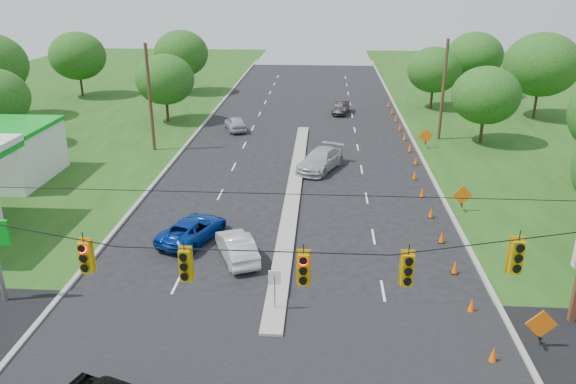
{
  "coord_description": "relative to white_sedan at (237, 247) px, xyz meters",
  "views": [
    {
      "loc": [
        2.0,
        -15.46,
        14.07
      ],
      "look_at": [
        0.09,
        13.59,
        2.8
      ],
      "focal_mm": 35.0,
      "sensor_mm": 36.0,
      "label": 1
    }
  ],
  "objects": [
    {
      "name": "tree_6",
      "position": [
        -13.56,
        44.15,
        4.26
      ],
      "size": [
        6.72,
        6.72,
        7.84
      ],
      "color": "black",
      "rests_on": "ground"
    },
    {
      "name": "cone_6",
      "position": [
        11.2,
        13.15,
        -0.35
      ],
      "size": [
        0.32,
        0.32,
        0.7
      ],
      "primitive_type": "cone",
      "color": "#FD5C04",
      "rests_on": "ground"
    },
    {
      "name": "dark_car_receding",
      "position": [
        6.26,
        34.03,
        -0.03
      ],
      "size": [
        2.06,
        4.25,
        1.34
      ],
      "primitive_type": "imported",
      "rotation": [
        0.0,
        0.0,
        -0.16
      ],
      "color": "black",
      "rests_on": "ground"
    },
    {
      "name": "tree_12",
      "position": [
        16.44,
        37.15,
        3.64
      ],
      "size": [
        5.88,
        5.88,
        6.86
      ],
      "color": "black",
      "rests_on": "ground"
    },
    {
      "name": "cone_4",
      "position": [
        11.2,
        6.15,
        -0.35
      ],
      "size": [
        0.32,
        0.32,
        0.7
      ],
      "primitive_type": "cone",
      "color": "#FD5C04",
      "rests_on": "ground"
    },
    {
      "name": "tree_4",
      "position": [
        -25.56,
        41.15,
        4.26
      ],
      "size": [
        6.72,
        6.72,
        7.84
      ],
      "color": "black",
      "rests_on": "ground"
    },
    {
      "name": "work_sign_1",
      "position": [
        13.24,
        7.15,
        0.39
      ],
      "size": [
        1.27,
        0.58,
        1.37
      ],
      "color": "black",
      "rests_on": "ground"
    },
    {
      "name": "blue_pickup",
      "position": [
        -2.83,
        2.06,
        -0.03
      ],
      "size": [
        3.8,
        5.31,
        1.34
      ],
      "primitive_type": "imported",
      "rotation": [
        0.0,
        0.0,
        2.78
      ],
      "color": "navy",
      "rests_on": "ground"
    },
    {
      "name": "cone_3",
      "position": [
        11.2,
        2.65,
        -0.35
      ],
      "size": [
        0.32,
        0.32,
        0.7
      ],
      "primitive_type": "cone",
      "color": "#FD5C04",
      "rests_on": "ground"
    },
    {
      "name": "work_sign_2",
      "position": [
        13.24,
        21.15,
        0.39
      ],
      "size": [
        1.27,
        0.58,
        1.37
      ],
      "color": "black",
      "rests_on": "ground"
    },
    {
      "name": "median",
      "position": [
        2.44,
        10.15,
        -0.7
      ],
      "size": [
        1.0,
        34.0,
        0.18
      ],
      "primitive_type": "cube",
      "color": "gray",
      "rests_on": "ground"
    },
    {
      "name": "tree_11",
      "position": [
        22.44,
        44.15,
        4.26
      ],
      "size": [
        6.72,
        6.72,
        7.84
      ],
      "color": "black",
      "rests_on": "ground"
    },
    {
      "name": "silver_car_far",
      "position": [
        4.24,
        14.94,
        0.09
      ],
      "size": [
        4.16,
        5.88,
        1.58
      ],
      "primitive_type": "imported",
      "rotation": [
        0.0,
        0.0,
        -0.4
      ],
      "color": "#B2B3B8",
      "rests_on": "ground"
    },
    {
      "name": "curb_left",
      "position": [
        -7.66,
        19.15,
        -0.7
      ],
      "size": [
        0.25,
        110.0,
        0.16
      ],
      "primitive_type": "cube",
      "color": "gray",
      "rests_on": "ground"
    },
    {
      "name": "curb_right",
      "position": [
        12.54,
        19.15,
        -0.7
      ],
      "size": [
        0.25,
        110.0,
        0.16
      ],
      "primitive_type": "cube",
      "color": "gray",
      "rests_on": "ground"
    },
    {
      "name": "cone_9",
      "position": [
        11.8,
        23.65,
        -0.35
      ],
      "size": [
        0.32,
        0.32,
        0.7
      ],
      "primitive_type": "cone",
      "color": "#FD5C04",
      "rests_on": "ground"
    },
    {
      "name": "white_sedan",
      "position": [
        0.0,
        0.0,
        0.0
      ],
      "size": [
        3.0,
        4.48,
        1.4
      ],
      "primitive_type": "imported",
      "rotation": [
        0.0,
        0.0,
        3.54
      ],
      "color": "silver",
      "rests_on": "ground"
    },
    {
      "name": "work_sign_0",
      "position": [
        13.24,
        -6.85,
        0.39
      ],
      "size": [
        1.27,
        0.58,
        1.37
      ],
      "color": "black",
      "rests_on": "ground"
    },
    {
      "name": "utility_pole_far_right",
      "position": [
        14.94,
        24.15,
        3.8
      ],
      "size": [
        0.28,
        0.28,
        9.0
      ],
      "primitive_type": "cylinder",
      "color": "#422D1C",
      "rests_on": "ground"
    },
    {
      "name": "median_sign",
      "position": [
        2.44,
        -4.85,
        0.77
      ],
      "size": [
        0.55,
        0.06,
        2.05
      ],
      "color": "gray",
      "rests_on": "ground"
    },
    {
      "name": "cone_8",
      "position": [
        11.8,
        20.15,
        -0.35
      ],
      "size": [
        0.32,
        0.32,
        0.7
      ],
      "primitive_type": "cone",
      "color": "#FD5C04",
      "rests_on": "ground"
    },
    {
      "name": "cone_0",
      "position": [
        11.2,
        -7.85,
        -0.35
      ],
      "size": [
        0.32,
        0.32,
        0.7
      ],
      "primitive_type": "cone",
      "color": "#FD5C04",
      "rests_on": "ground"
    },
    {
      "name": "utility_pole_far_left",
      "position": [
        -10.06,
        19.15,
        3.8
      ],
      "size": [
        0.28,
        0.28,
        9.0
      ],
      "primitive_type": "cylinder",
      "color": "#422D1C",
      "rests_on": "ground"
    },
    {
      "name": "silver_car_oncoming",
      "position": [
        -4.11,
        26.23,
        -0.01
      ],
      "size": [
        2.91,
        4.35,
        1.38
      ],
      "primitive_type": "imported",
      "rotation": [
        0.0,
        0.0,
        3.49
      ],
      "color": "#AEA8BF",
      "rests_on": "ground"
    },
    {
      "name": "cone_12",
      "position": [
        11.8,
        34.15,
        -0.35
      ],
      "size": [
        0.32,
        0.32,
        0.7
      ],
      "primitive_type": "cone",
      "color": "#FD5C04",
      "rests_on": "ground"
    },
    {
      "name": "cone_11",
      "position": [
        11.8,
        30.65,
        -0.35
      ],
      "size": [
        0.32,
        0.32,
        0.7
      ],
      "primitive_type": "cone",
      "color": "#FD5C04",
      "rests_on": "ground"
    },
    {
      "name": "tree_10",
      "position": [
        26.44,
        33.15,
        4.88
      ],
      "size": [
        7.56,
        7.56,
        8.82
      ],
      "color": "black",
      "rests_on": "ground"
    },
    {
      "name": "signal_span",
      "position": [
        2.39,
        -11.85,
        4.27
      ],
      "size": [
        25.6,
        0.32,
        9.0
      ],
      "color": "#422D1C",
      "rests_on": "ground"
    },
    {
      "name": "cone_7",
      "position": [
        11.8,
        16.65,
        -0.35
      ],
      "size": [
        0.32,
        0.32,
        0.7
      ],
      "primitive_type": "cone",
      "color": "#FD5C04",
      "rests_on": "ground"
    },
    {
      "name": "cone_13",
      "position": [
        11.8,
        37.65,
        -0.35
      ],
      "size": [
        0.32,
        0.32,
        0.7
      ],
      "primitive_type": "cone",
      "color": "#FD5C04",
      "rests_on": "ground"
    },
    {
      "name": "tree_9",
      "position": [
        18.44,
        23.15,
        3.64
      ],
      "size": [
        5.88,
        5.88,
        6.86
      ],
      "color": "black",
      "rests_on": "ground"
    },
    {
      "name": "cone_5",
      "position": [
        11.2,
        9.65,
        -0.35
      ],
      "size": [
        0.32,
        0.32,
        0.7
      ],
      "primitive_type": "cone",
      "color": "#FD5C04",
      "rests_on": "ground"
    },
    {
      "name": "cone_2",
      "position": [
        11.2,
        -0.85,
        -0.35
      ],
      "size": [
        0.32,
        0.32,
        0.7
      ],
      "primitive_type": "cone",
      "color": "#FD5C04",
      "rests_on": "ground"
    },
    {
      "name": "cone_1",
      "position": [
        11.2,
        -4.35,
        -0.35
      ],
      "size": [
        0.32,
        0.32,
        0.7
      ],
      "primitive_type": "cone",
      "color": "#FD5C04",
      "rests_on": "ground"
    },
    {
      "name": "cone_10",
      "position": [
        11.8,
        27.15,
        -0.35
      ],
      "size": [
        0.32,
        0.32,
        0.7
      ],
      "primitive_type": "cone",
      "color": "#FD5C04",
      "rests_on": "ground"
    },
    {
      "name": "tree_5",
      "position": [
        -11.56,
        29.15,
        3.64
      ],
      "size": [
        5.88,
        5.88,
        6.86
      ],
      "color": "black",
      "rests_on": "ground"
    }
  ]
}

